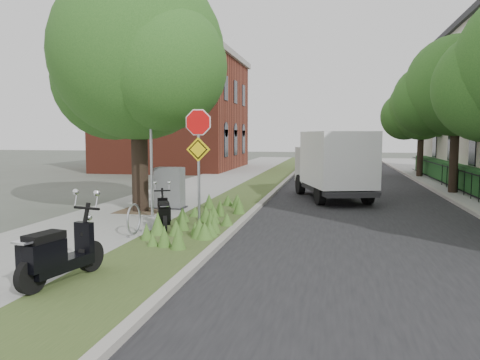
# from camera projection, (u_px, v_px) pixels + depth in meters

# --- Properties ---
(ground) EXTENTS (120.00, 120.00, 0.00)m
(ground) POSITION_uv_depth(u_px,v_px,m) (247.00, 239.00, 11.48)
(ground) COLOR #4C5147
(ground) RESTS_ON ground
(sidewalk_near) EXTENTS (3.50, 60.00, 0.12)m
(sidewalk_near) POSITION_uv_depth(u_px,v_px,m) (198.00, 188.00, 22.07)
(sidewalk_near) COLOR gray
(sidewalk_near) RESTS_ON ground
(verge) EXTENTS (2.00, 60.00, 0.12)m
(verge) POSITION_uv_depth(u_px,v_px,m) (255.00, 189.00, 21.53)
(verge) COLOR #384D21
(verge) RESTS_ON ground
(kerb_near) EXTENTS (0.20, 60.00, 0.13)m
(kerb_near) POSITION_uv_depth(u_px,v_px,m) (277.00, 189.00, 21.33)
(kerb_near) COLOR #9E9991
(kerb_near) RESTS_ON ground
(road) EXTENTS (7.00, 60.00, 0.01)m
(road) POSITION_uv_depth(u_px,v_px,m) (355.00, 193.00, 20.64)
(road) COLOR black
(road) RESTS_ON ground
(kerb_far) EXTENTS (0.20, 60.00, 0.13)m
(kerb_far) POSITION_uv_depth(u_px,v_px,m) (440.00, 193.00, 19.94)
(kerb_far) COLOR #9E9991
(kerb_far) RESTS_ON ground
(street_tree_main) EXTENTS (6.21, 5.54, 7.66)m
(street_tree_main) POSITION_uv_depth(u_px,v_px,m) (136.00, 63.00, 14.62)
(street_tree_main) COLOR black
(street_tree_main) RESTS_ON ground
(bare_post) EXTENTS (0.08, 0.08, 4.00)m
(bare_post) POSITION_uv_depth(u_px,v_px,m) (151.00, 150.00, 13.67)
(bare_post) COLOR #A5A8AD
(bare_post) RESTS_ON ground
(bike_hoop) EXTENTS (0.06, 0.78, 0.77)m
(bike_hoop) POSITION_uv_depth(u_px,v_px,m) (134.00, 219.00, 11.38)
(bike_hoop) COLOR #A5A8AD
(bike_hoop) RESTS_ON ground
(sign_assembly) EXTENTS (0.94, 0.08, 3.22)m
(sign_assembly) POSITION_uv_depth(u_px,v_px,m) (198.00, 143.00, 12.10)
(sign_assembly) COLOR #A5A8AD
(sign_assembly) RESTS_ON ground
(fence_far) EXTENTS (0.04, 24.00, 1.00)m
(fence_far) POSITION_uv_depth(u_px,v_px,m) (458.00, 180.00, 19.74)
(fence_far) COLOR black
(fence_far) RESTS_ON ground
(hedge_far) EXTENTS (1.00, 24.00, 1.10)m
(hedge_far) POSITION_uv_depth(u_px,v_px,m) (476.00, 180.00, 19.61)
(hedge_far) COLOR #17411B
(hedge_far) RESTS_ON footpath_far
(brick_building) EXTENTS (9.40, 10.40, 8.30)m
(brick_building) POSITION_uv_depth(u_px,v_px,m) (176.00, 112.00, 34.42)
(brick_building) COLOR maroon
(brick_building) RESTS_ON ground
(far_tree_b) EXTENTS (4.83, 4.31, 6.56)m
(far_tree_b) POSITION_uv_depth(u_px,v_px,m) (455.00, 91.00, 19.49)
(far_tree_b) COLOR black
(far_tree_b) RESTS_ON ground
(far_tree_c) EXTENTS (4.37, 3.89, 5.93)m
(far_tree_c) POSITION_uv_depth(u_px,v_px,m) (421.00, 111.00, 27.33)
(far_tree_c) COLOR black
(far_tree_c) RESTS_ON ground
(scooter_near) EXTENTS (0.74, 1.41, 0.72)m
(scooter_near) POSITION_uv_depth(u_px,v_px,m) (164.00, 216.00, 12.08)
(scooter_near) COLOR black
(scooter_near) RESTS_ON ground
(scooter_far) EXTENTS (0.65, 1.85, 0.89)m
(scooter_far) POSITION_uv_depth(u_px,v_px,m) (53.00, 259.00, 7.53)
(scooter_far) COLOR black
(scooter_far) RESTS_ON ground
(box_truck) EXTENTS (3.33, 5.39, 2.28)m
(box_truck) POSITION_uv_depth(u_px,v_px,m) (333.00, 162.00, 18.28)
(box_truck) COLOR #262628
(box_truck) RESTS_ON ground
(utility_cabinet) EXTENTS (1.03, 0.69, 1.36)m
(utility_cabinet) POSITION_uv_depth(u_px,v_px,m) (170.00, 189.00, 15.50)
(utility_cabinet) COLOR #262628
(utility_cabinet) RESTS_ON ground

